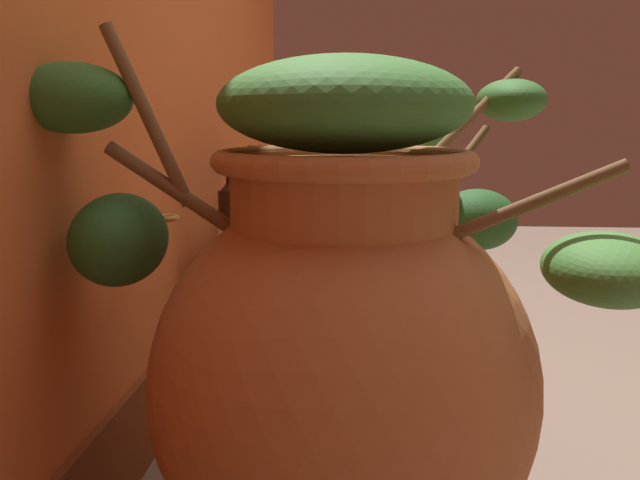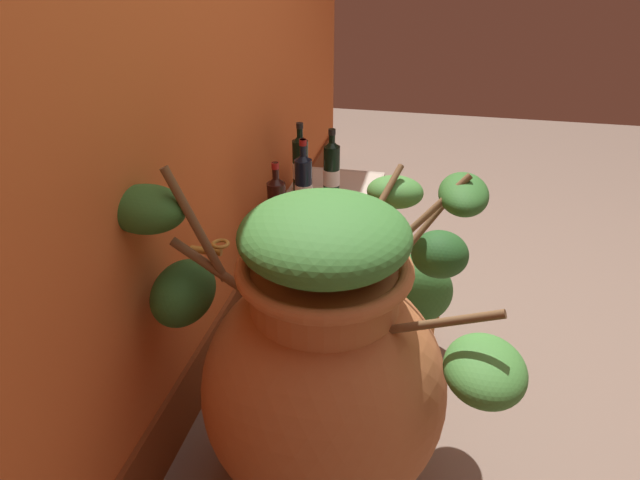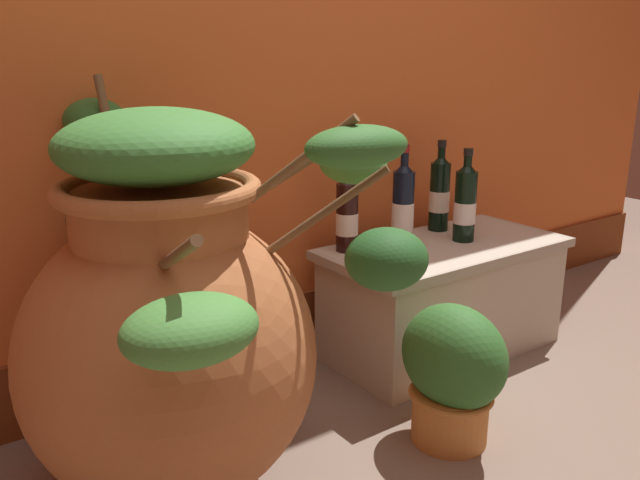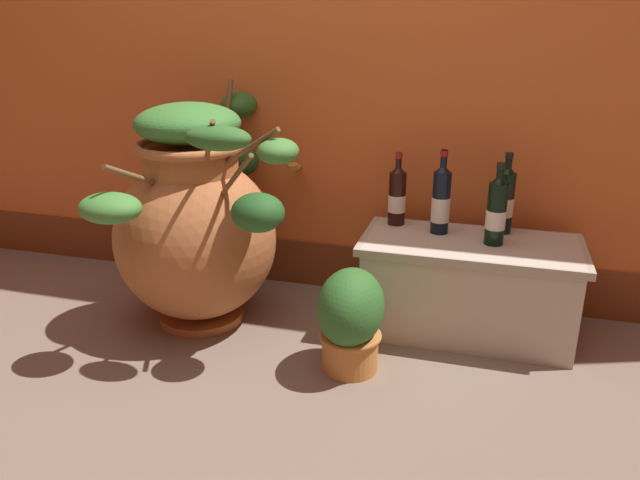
{
  "view_description": "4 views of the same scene",
  "coord_description": "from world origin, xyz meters",
  "px_view_note": "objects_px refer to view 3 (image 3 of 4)",
  "views": [
    {
      "loc": [
        -1.53,
        0.58,
        0.81
      ],
      "look_at": [
        0.2,
        0.7,
        0.49
      ],
      "focal_mm": 37.68,
      "sensor_mm": 36.0,
      "label": 1
    },
    {
      "loc": [
        -1.52,
        0.4,
        1.42
      ],
      "look_at": [
        0.18,
        0.76,
        0.45
      ],
      "focal_mm": 30.59,
      "sensor_mm": 36.0,
      "label": 2
    },
    {
      "loc": [
        -0.94,
        -0.63,
        1.01
      ],
      "look_at": [
        0.1,
        0.83,
        0.48
      ],
      "focal_mm": 36.39,
      "sensor_mm": 36.0,
      "label": 3
    },
    {
      "loc": [
        0.66,
        -1.45,
        1.19
      ],
      "look_at": [
        0.04,
        0.68,
        0.38
      ],
      "focal_mm": 34.02,
      "sensor_mm": 36.0,
      "label": 4
    }
  ],
  "objects_px": {
    "wine_bottle_left": "(403,205)",
    "wine_bottle_back": "(347,213)",
    "wine_bottle_right": "(440,192)",
    "wine_bottle_middle": "(465,202)",
    "terracotta_urn": "(172,325)",
    "potted_shrub": "(453,371)"
  },
  "relations": [
    {
      "from": "wine_bottle_left",
      "to": "wine_bottle_right",
      "type": "distance_m",
      "value": 0.25
    },
    {
      "from": "terracotta_urn",
      "to": "potted_shrub",
      "type": "xyz_separation_m",
      "value": [
        0.68,
        -0.2,
        -0.23
      ]
    },
    {
      "from": "terracotta_urn",
      "to": "wine_bottle_left",
      "type": "bearing_deg",
      "value": 16.73
    },
    {
      "from": "terracotta_urn",
      "to": "wine_bottle_middle",
      "type": "height_order",
      "value": "terracotta_urn"
    },
    {
      "from": "wine_bottle_middle",
      "to": "wine_bottle_right",
      "type": "height_order",
      "value": "wine_bottle_right"
    },
    {
      "from": "wine_bottle_left",
      "to": "wine_bottle_back",
      "type": "distance_m",
      "value": 0.19
    },
    {
      "from": "wine_bottle_left",
      "to": "potted_shrub",
      "type": "distance_m",
      "value": 0.63
    },
    {
      "from": "terracotta_urn",
      "to": "wine_bottle_right",
      "type": "bearing_deg",
      "value": 16.75
    },
    {
      "from": "terracotta_urn",
      "to": "wine_bottle_left",
      "type": "height_order",
      "value": "terracotta_urn"
    },
    {
      "from": "wine_bottle_back",
      "to": "wine_bottle_left",
      "type": "bearing_deg",
      "value": -18.42
    },
    {
      "from": "wine_bottle_right",
      "to": "potted_shrub",
      "type": "relative_size",
      "value": 0.85
    },
    {
      "from": "wine_bottle_left",
      "to": "terracotta_urn",
      "type": "bearing_deg",
      "value": -163.27
    },
    {
      "from": "wine_bottle_left",
      "to": "wine_bottle_right",
      "type": "height_order",
      "value": "wine_bottle_left"
    },
    {
      "from": "terracotta_urn",
      "to": "wine_bottle_left",
      "type": "distance_m",
      "value": 0.97
    },
    {
      "from": "wine_bottle_middle",
      "to": "wine_bottle_right",
      "type": "distance_m",
      "value": 0.15
    },
    {
      "from": "wine_bottle_left",
      "to": "wine_bottle_right",
      "type": "xyz_separation_m",
      "value": [
        0.24,
        0.07,
        0.0
      ]
    },
    {
      "from": "wine_bottle_right",
      "to": "potted_shrub",
      "type": "distance_m",
      "value": 0.81
    },
    {
      "from": "wine_bottle_back",
      "to": "terracotta_urn",
      "type": "bearing_deg",
      "value": -155.43
    },
    {
      "from": "wine_bottle_left",
      "to": "wine_bottle_right",
      "type": "bearing_deg",
      "value": 16.82
    },
    {
      "from": "wine_bottle_middle",
      "to": "wine_bottle_back",
      "type": "xyz_separation_m",
      "value": [
        -0.4,
        0.14,
        -0.01
      ]
    },
    {
      "from": "wine_bottle_back",
      "to": "wine_bottle_middle",
      "type": "bearing_deg",
      "value": -19.04
    },
    {
      "from": "terracotta_urn",
      "to": "wine_bottle_back",
      "type": "bearing_deg",
      "value": 24.57
    }
  ]
}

